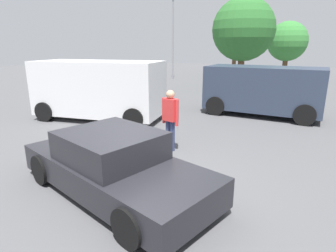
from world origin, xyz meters
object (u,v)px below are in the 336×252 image
Objects in this scene: suv_dark at (263,89)px; pedestrian at (170,115)px; van_white at (99,88)px; light_post_mid at (173,23)px; sedan_foreground at (114,165)px.

pedestrian is (-1.12, -5.64, -0.09)m from suv_dark.
van_white is 14.99m from light_post_mid.
van_white is at bearing 80.73° from pedestrian.
sedan_foreground is 0.96× the size of suv_dark.
van_white is 3.12× the size of pedestrian.
van_white is at bearing 148.37° from sedan_foreground.
suv_dark is at bearing -43.74° from light_post_mid.
pedestrian is (4.26, -1.61, -0.21)m from van_white.
suv_dark is at bearing 21.79° from van_white.
light_post_mid reaches higher than sedan_foreground.
suv_dark is 2.77× the size of pedestrian.
sedan_foreground is at bearing 81.04° from suv_dark.
van_white is 1.13× the size of suv_dark.
light_post_mid is at bearing -46.90° from suv_dark.
suv_dark is (0.84, 8.25, 0.54)m from sedan_foreground.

